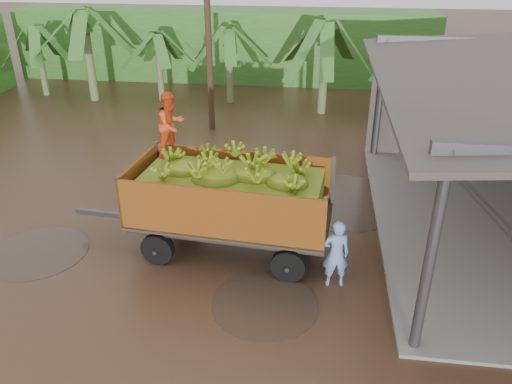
{
  "coord_description": "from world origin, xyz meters",
  "views": [
    {
      "loc": [
        3.3,
        -11.01,
        6.79
      ],
      "look_at": [
        1.89,
        -0.3,
        1.33
      ],
      "focal_mm": 35.0,
      "sensor_mm": 36.0,
      "label": 1
    }
  ],
  "objects": [
    {
      "name": "banana_plants",
      "position": [
        -6.46,
        7.15,
        1.87
      ],
      "size": [
        21.51,
        17.52,
        4.28
      ],
      "color": "#2D661E",
      "rests_on": "ground"
    },
    {
      "name": "ground",
      "position": [
        0.0,
        0.0,
        0.0
      ],
      "size": [
        100.0,
        100.0,
        0.0
      ],
      "primitive_type": "plane",
      "color": "black",
      "rests_on": "ground"
    },
    {
      "name": "banana_trailer",
      "position": [
        1.34,
        -0.79,
        1.41
      ],
      "size": [
        6.54,
        2.65,
        3.73
      ],
      "rotation": [
        0.0,
        0.0,
        -0.09
      ],
      "color": "#B16019",
      "rests_on": "ground"
    },
    {
      "name": "utility_pole",
      "position": [
        -0.95,
        7.73,
        4.16
      ],
      "size": [
        1.2,
        0.24,
        8.22
      ],
      "color": "#47301E",
      "rests_on": "ground"
    },
    {
      "name": "man_blue",
      "position": [
        3.83,
        -1.94,
        0.8
      ],
      "size": [
        0.64,
        0.47,
        1.6
      ],
      "primitive_type": "imported",
      "rotation": [
        0.0,
        0.0,
        3.31
      ],
      "color": "#7197CF",
      "rests_on": "ground"
    },
    {
      "name": "hedge_north",
      "position": [
        -2.0,
        16.0,
        1.8
      ],
      "size": [
        22.0,
        3.0,
        3.6
      ],
      "primitive_type": "cube",
      "color": "#2D661E",
      "rests_on": "ground"
    }
  ]
}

